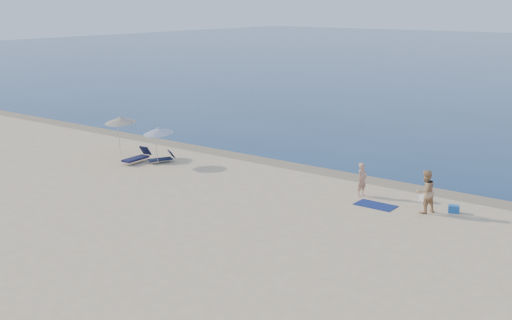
{
  "coord_description": "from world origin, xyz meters",
  "views": [
    {
      "loc": [
        16.35,
        -9.58,
        9.03
      ],
      "look_at": [
        -2.99,
        16.0,
        1.0
      ],
      "focal_mm": 45.0,
      "sensor_mm": 36.0,
      "label": 1
    }
  ],
  "objects": [
    {
      "name": "person_left",
      "position": [
        2.81,
        16.62,
        0.8
      ],
      "size": [
        0.5,
        0.65,
        1.6
      ],
      "primitive_type": "imported",
      "rotation": [
        0.0,
        0.0,
        1.36
      ],
      "color": "tan",
      "rests_on": "ground"
    },
    {
      "name": "umbrella_far",
      "position": [
        -12.39,
        15.19,
        2.17
      ],
      "size": [
        2.1,
        2.12,
        2.47
      ],
      "rotation": [
        0.0,
        0.0,
        0.14
      ],
      "color": "silver",
      "rests_on": "ground"
    },
    {
      "name": "beach_towel",
      "position": [
        4.03,
        15.68,
        0.02
      ],
      "size": [
        1.81,
        1.0,
        0.03
      ],
      "primitive_type": "cube",
      "rotation": [
        0.0,
        0.0,
        0.0
      ],
      "color": "#101C52",
      "rests_on": "ground"
    },
    {
      "name": "lounger_right",
      "position": [
        -9.33,
        15.49,
        0.24
      ],
      "size": [
        1.14,
        1.58,
        0.67
      ],
      "rotation": [
        0.0,
        0.0,
        -0.48
      ],
      "color": "#131935",
      "rests_on": "ground"
    },
    {
      "name": "umbrella_near",
      "position": [
        -9.23,
        15.17,
        1.91
      ],
      "size": [
        1.85,
        1.87,
        2.19
      ],
      "rotation": [
        0.0,
        0.0,
        -0.1
      ],
      "color": "silver",
      "rests_on": "ground"
    },
    {
      "name": "lounger_left",
      "position": [
        -10.49,
        14.66,
        0.3
      ],
      "size": [
        0.74,
        1.92,
        0.83
      ],
      "rotation": [
        0.0,
        0.0,
        0.07
      ],
      "color": "#141637",
      "rests_on": "ground"
    },
    {
      "name": "ground",
      "position": [
        0.0,
        0.0,
        0.0
      ],
      "size": [
        160.0,
        160.0,
        0.0
      ],
      "primitive_type": "plane",
      "color": "#D5BA8E",
      "rests_on": "ground"
    },
    {
      "name": "white_bag",
      "position": [
        5.55,
        17.55,
        0.16
      ],
      "size": [
        0.44,
        0.4,
        0.32
      ],
      "primitive_type": "cube",
      "rotation": [
        0.0,
        0.0,
        -0.27
      ],
      "color": "white",
      "rests_on": "ground"
    },
    {
      "name": "person_right",
      "position": [
        6.17,
        16.08,
        0.96
      ],
      "size": [
        1.06,
        1.15,
        1.91
      ],
      "primitive_type": "imported",
      "rotation": [
        0.0,
        0.0,
        -2.03
      ],
      "color": "tan",
      "rests_on": "ground"
    },
    {
      "name": "wet_sand_strip",
      "position": [
        0.0,
        19.4,
        0.0
      ],
      "size": [
        240.0,
        1.6,
        0.0
      ],
      "primitive_type": "cube",
      "color": "#847254",
      "rests_on": "ground"
    },
    {
      "name": "blue_cooler",
      "position": [
        7.2,
        16.83,
        0.17
      ],
      "size": [
        0.56,
        0.48,
        0.34
      ],
      "primitive_type": "cube",
      "rotation": [
        0.0,
        0.0,
        0.37
      ],
      "color": "#215EB3",
      "rests_on": "ground"
    }
  ]
}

